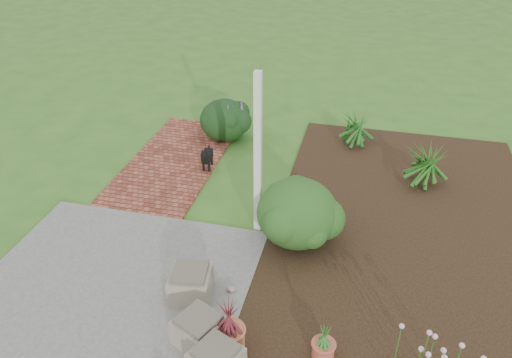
# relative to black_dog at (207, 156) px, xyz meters

# --- Properties ---
(ground) EXTENTS (80.00, 80.00, 0.00)m
(ground) POSITION_rel_black_dog_xyz_m (1.00, -1.58, -0.30)
(ground) COLOR #33611E
(ground) RESTS_ON ground
(concrete_patio) EXTENTS (3.50, 3.50, 0.04)m
(concrete_patio) POSITION_rel_black_dog_xyz_m (-0.25, -3.33, -0.28)
(concrete_patio) COLOR #5F5F5C
(concrete_patio) RESTS_ON ground
(brick_path) EXTENTS (1.60, 3.50, 0.04)m
(brick_path) POSITION_rel_black_dog_xyz_m (-0.70, 0.17, -0.28)
(brick_path) COLOR maroon
(brick_path) RESTS_ON ground
(garden_bed) EXTENTS (4.00, 7.00, 0.03)m
(garden_bed) POSITION_rel_black_dog_xyz_m (3.50, -1.08, -0.29)
(garden_bed) COLOR black
(garden_bed) RESTS_ON ground
(veranda_post) EXTENTS (0.10, 0.10, 2.50)m
(veranda_post) POSITION_rel_black_dog_xyz_m (1.30, -1.48, 0.95)
(veranda_post) COLOR white
(veranda_post) RESTS_ON ground
(stone_trough_mid) EXTENTS (0.65, 0.65, 0.33)m
(stone_trough_mid) POSITION_rel_black_dog_xyz_m (1.17, -3.75, -0.10)
(stone_trough_mid) COLOR #776D59
(stone_trough_mid) RESTS_ON concrete_patio
(stone_trough_far) EXTENTS (0.57, 0.57, 0.34)m
(stone_trough_far) POSITION_rel_black_dog_xyz_m (0.81, -3.06, -0.09)
(stone_trough_far) COLOR gray
(stone_trough_far) RESTS_ON concrete_patio
(black_dog) EXTENTS (0.19, 0.51, 0.44)m
(black_dog) POSITION_rel_black_dog_xyz_m (0.00, 0.00, 0.00)
(black_dog) COLOR black
(black_dog) RESTS_ON brick_path
(cream_ceramic_urn) EXTENTS (0.35, 0.35, 0.39)m
(cream_ceramic_urn) POSITION_rel_black_dog_xyz_m (-0.45, 1.90, -0.06)
(cream_ceramic_urn) COLOR beige
(cream_ceramic_urn) RESTS_ON brick_path
(evergreen_shrub) EXTENTS (1.54, 1.54, 0.99)m
(evergreen_shrub) POSITION_rel_black_dog_xyz_m (1.92, -1.62, 0.22)
(evergreen_shrub) COLOR #173B0D
(evergreen_shrub) RESTS_ON garden_bed
(agapanthus_clump_back) EXTENTS (0.99, 0.99, 0.88)m
(agapanthus_clump_back) POSITION_rel_black_dog_xyz_m (3.77, 0.44, 0.17)
(agapanthus_clump_back) COLOR #0B4111
(agapanthus_clump_back) RESTS_ON garden_bed
(agapanthus_clump_front) EXTENTS (0.93, 0.93, 0.80)m
(agapanthus_clump_front) POSITION_rel_black_dog_xyz_m (2.50, 1.67, 0.13)
(agapanthus_clump_front) COLOR #10380F
(agapanthus_clump_front) RESTS_ON garden_bed
(terracotta_pot_bronze) EXTENTS (0.40, 0.40, 0.28)m
(terracotta_pot_bronze) POSITION_rel_black_dog_xyz_m (1.52, -3.74, -0.13)
(terracotta_pot_bronze) COLOR #B4653D
(terracotta_pot_bronze) RESTS_ON garden_bed
(terracotta_pot_small_left) EXTENTS (0.29, 0.29, 0.21)m
(terracotta_pot_small_left) POSITION_rel_black_dog_xyz_m (2.57, -3.62, -0.17)
(terracotta_pot_small_left) COLOR #B8543E
(terracotta_pot_small_left) RESTS_ON garden_bed
(purple_flowering_bush) EXTENTS (1.23, 1.23, 0.84)m
(purple_flowering_bush) POSITION_rel_black_dog_xyz_m (-0.07, 1.35, 0.12)
(purple_flowering_bush) COLOR black
(purple_flowering_bush) RESTS_ON ground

